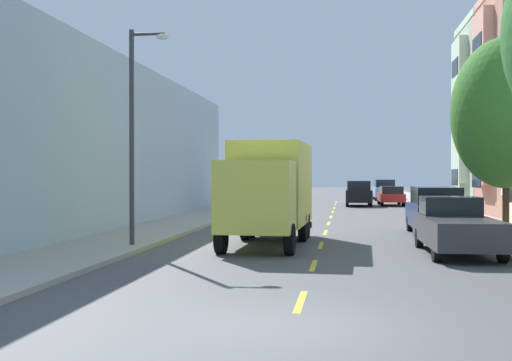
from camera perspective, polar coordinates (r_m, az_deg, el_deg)
ground_plane at (r=40.64m, az=6.64°, el=-2.90°), size 160.00×160.00×0.00m
sidewalk_left at (r=39.45m, az=-3.80°, el=-2.90°), size 3.20×120.00×0.14m
sidewalk_right at (r=39.13m, az=17.04°, el=-2.95°), size 3.20×120.00×0.14m
lane_centerline_dashes at (r=35.16m, az=6.45°, el=-3.43°), size 0.14×47.20×0.01m
apartment_block_opposite at (r=33.88m, az=-17.63°, el=2.84°), size 10.00×36.00×7.62m
street_tree_second at (r=24.56m, az=20.95°, el=5.53°), size 3.80×3.80×7.11m
street_lamp at (r=21.84m, az=-10.40°, el=5.14°), size 1.35×0.28×7.03m
delivery_box_truck at (r=22.89m, az=1.19°, el=-0.61°), size 2.61×7.40×3.56m
parked_suv_sky at (r=62.40m, az=11.12°, el=-0.79°), size 2.01×4.82×1.93m
parked_wagon_silver at (r=41.33m, az=0.70°, el=-1.72°), size 1.84×4.71×1.50m
parked_suv_forest at (r=51.59m, az=1.95°, el=-1.06°), size 1.95×4.80×1.93m
parked_wagon_burgundy at (r=63.57m, az=3.06°, el=-0.92°), size 1.91×4.73×1.50m
parked_wagon_red at (r=52.06m, az=11.66°, el=-1.26°), size 1.92×4.74×1.50m
parked_suv_navy at (r=27.30m, az=15.38°, el=-2.53°), size 1.98×4.81×1.93m
parked_pickup_charcoal at (r=21.06m, az=17.01°, el=-3.89°), size 2.12×5.35×1.73m
moving_black_sedan at (r=50.83m, az=8.92°, el=-1.09°), size 1.95×4.80×1.93m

